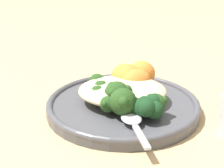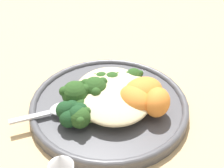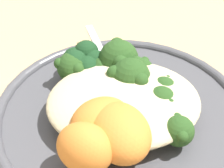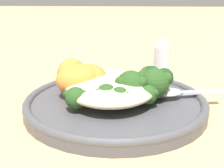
# 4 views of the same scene
# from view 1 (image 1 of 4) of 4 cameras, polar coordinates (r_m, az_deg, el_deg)

# --- Properties ---
(ground_plane) EXTENTS (4.00, 4.00, 0.00)m
(ground_plane) POSITION_cam_1_polar(r_m,az_deg,el_deg) (0.65, 0.68, -4.21)
(ground_plane) COLOR tan
(plate) EXTENTS (0.27, 0.27, 0.02)m
(plate) POSITION_cam_1_polar(r_m,az_deg,el_deg) (0.65, 1.67, -3.19)
(plate) COLOR #4C4C51
(plate) RESTS_ON ground_plane
(quinoa_mound) EXTENTS (0.15, 0.13, 0.03)m
(quinoa_mound) POSITION_cam_1_polar(r_m,az_deg,el_deg) (0.65, 1.58, -1.02)
(quinoa_mound) COLOR beige
(quinoa_mound) RESTS_ON plate
(broccoli_stalk_0) EXTENTS (0.11, 0.07, 0.03)m
(broccoli_stalk_0) POSITION_cam_1_polar(r_m,az_deg,el_deg) (0.67, -0.23, -0.25)
(broccoli_stalk_0) COLOR #8EB25B
(broccoli_stalk_0) RESTS_ON plate
(broccoli_stalk_1) EXTENTS (0.12, 0.03, 0.03)m
(broccoli_stalk_1) POSITION_cam_1_polar(r_m,az_deg,el_deg) (0.65, 0.14, -1.06)
(broccoli_stalk_1) COLOR #8EB25B
(broccoli_stalk_1) RESTS_ON plate
(broccoli_stalk_2) EXTENTS (0.10, 0.04, 0.03)m
(broccoli_stalk_2) POSITION_cam_1_polar(r_m,az_deg,el_deg) (0.64, -0.23, -1.53)
(broccoli_stalk_2) COLOR #8EB25B
(broccoli_stalk_2) RESTS_ON plate
(broccoli_stalk_3) EXTENTS (0.08, 0.07, 0.04)m
(broccoli_stalk_3) POSITION_cam_1_polar(r_m,az_deg,el_deg) (0.62, 1.15, -1.50)
(broccoli_stalk_3) COLOR #8EB25B
(broccoli_stalk_3) RESTS_ON plate
(broccoli_stalk_4) EXTENTS (0.09, 0.09, 0.03)m
(broccoli_stalk_4) POSITION_cam_1_polar(r_m,az_deg,el_deg) (0.62, 1.42, -2.45)
(broccoli_stalk_4) COLOR #8EB25B
(broccoli_stalk_4) RESTS_ON plate
(broccoli_stalk_5) EXTENTS (0.07, 0.11, 0.04)m
(broccoli_stalk_5) POSITION_cam_1_polar(r_m,az_deg,el_deg) (0.59, 1.91, -2.65)
(broccoli_stalk_5) COLOR #8EB25B
(broccoli_stalk_5) RESTS_ON plate
(broccoli_stalk_6) EXTENTS (0.04, 0.09, 0.03)m
(broccoli_stalk_6) POSITION_cam_1_polar(r_m,az_deg,el_deg) (0.61, 3.63, -2.90)
(broccoli_stalk_6) COLOR #8EB25B
(broccoli_stalk_6) RESTS_ON plate
(broccoli_stalk_7) EXTENTS (0.05, 0.09, 0.03)m
(broccoli_stalk_7) POSITION_cam_1_polar(r_m,az_deg,el_deg) (0.60, 6.27, -2.83)
(broccoli_stalk_7) COLOR #8EB25B
(broccoli_stalk_7) RESTS_ON plate
(sweet_potato_chunk_0) EXTENTS (0.07, 0.07, 0.04)m
(sweet_potato_chunk_0) POSITION_cam_1_polar(r_m,az_deg,el_deg) (0.67, 3.56, 0.54)
(sweet_potato_chunk_0) COLOR orange
(sweet_potato_chunk_0) RESTS_ON plate
(sweet_potato_chunk_1) EXTENTS (0.07, 0.08, 0.04)m
(sweet_potato_chunk_1) POSITION_cam_1_polar(r_m,az_deg,el_deg) (0.69, 2.24, 1.16)
(sweet_potato_chunk_1) COLOR orange
(sweet_potato_chunk_1) RESTS_ON plate
(sweet_potato_chunk_2) EXTENTS (0.06, 0.06, 0.05)m
(sweet_potato_chunk_2) POSITION_cam_1_polar(r_m,az_deg,el_deg) (0.70, 4.62, 1.69)
(sweet_potato_chunk_2) COLOR orange
(sweet_potato_chunk_2) RESTS_ON plate
(kale_tuft) EXTENTS (0.05, 0.05, 0.03)m
(kale_tuft) POSITION_cam_1_polar(r_m,az_deg,el_deg) (0.59, 5.49, -3.46)
(kale_tuft) COLOR #193D1E
(kale_tuft) RESTS_ON plate
(spoon) EXTENTS (0.04, 0.11, 0.01)m
(spoon) POSITION_cam_1_polar(r_m,az_deg,el_deg) (0.57, 3.17, -5.62)
(spoon) COLOR silver
(spoon) RESTS_ON plate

